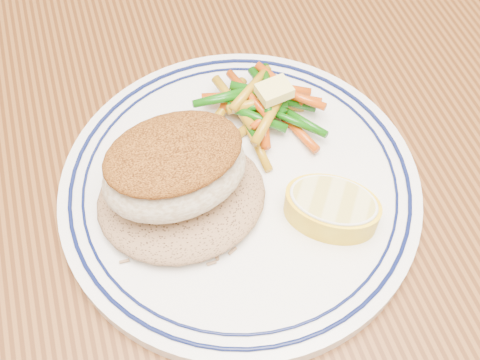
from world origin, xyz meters
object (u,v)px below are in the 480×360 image
at_px(fish_fillet, 174,168).
at_px(plate, 240,188).
at_px(dining_table, 262,289).
at_px(vegetable_pile, 262,104).
at_px(lemon_wedge, 332,208).
at_px(rice_pilaf, 181,195).

bearing_deg(fish_fillet, plate, 1.19).
relative_size(dining_table, plate, 5.43).
bearing_deg(vegetable_pile, plate, -122.34).
relative_size(dining_table, fish_fillet, 13.70).
distance_m(dining_table, lemon_wedge, 0.13).
xyz_separation_m(plate, vegetable_pile, (0.04, 0.06, 0.02)).
relative_size(rice_pilaf, vegetable_pile, 1.22).
height_order(plate, vegetable_pile, vegetable_pile).
relative_size(fish_fillet, vegetable_pile, 1.07).
xyz_separation_m(rice_pilaf, fish_fillet, (-0.00, 0.00, 0.03)).
height_order(dining_table, fish_fillet, fish_fillet).
xyz_separation_m(fish_fillet, lemon_wedge, (0.10, -0.05, -0.03)).
relative_size(dining_table, rice_pilaf, 12.00).
distance_m(dining_table, fish_fillet, 0.17).
xyz_separation_m(plate, rice_pilaf, (-0.05, -0.00, 0.02)).
distance_m(plate, fish_fillet, 0.07).
bearing_deg(fish_fillet, rice_pilaf, -65.44).
distance_m(dining_table, rice_pilaf, 0.14).
xyz_separation_m(dining_table, vegetable_pile, (0.03, 0.10, 0.13)).
distance_m(fish_fillet, vegetable_pile, 0.11).
height_order(rice_pilaf, vegetable_pile, vegetable_pile).
bearing_deg(vegetable_pile, lemon_wedge, -81.48).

